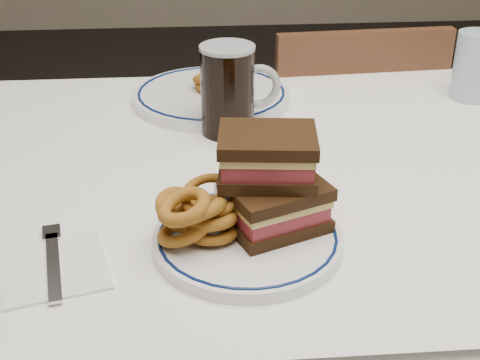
{
  "coord_description": "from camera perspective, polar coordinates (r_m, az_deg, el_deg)",
  "views": [
    {
      "loc": [
        -0.21,
        -0.93,
        1.24
      ],
      "look_at": [
        -0.16,
        -0.21,
        0.84
      ],
      "focal_mm": 50.0,
      "sensor_mm": 36.0,
      "label": 1
    }
  ],
  "objects": [
    {
      "name": "dining_table",
      "position": [
        1.13,
        7.1,
        -3.36
      ],
      "size": [
        1.27,
        0.87,
        0.75
      ],
      "color": "white",
      "rests_on": "floor"
    },
    {
      "name": "chair_far",
      "position": [
        1.71,
        8.56,
        1.0
      ],
      "size": [
        0.41,
        0.41,
        0.84
      ],
      "color": "#412114",
      "rests_on": "floor"
    },
    {
      "name": "main_plate",
      "position": [
        0.86,
        0.64,
        -5.04
      ],
      "size": [
        0.24,
        0.24,
        0.02
      ],
      "color": "white",
      "rests_on": "dining_table"
    },
    {
      "name": "reuben_sandwich",
      "position": [
        0.85,
        2.7,
        -0.07
      ],
      "size": [
        0.15,
        0.14,
        0.13
      ],
      "color": "black",
      "rests_on": "main_plate"
    },
    {
      "name": "onion_rings_main",
      "position": [
        0.83,
        -3.73,
        -2.95
      ],
      "size": [
        0.12,
        0.11,
        0.08
      ],
      "color": "brown",
      "rests_on": "main_plate"
    },
    {
      "name": "ketchup_ramekin",
      "position": [
        0.91,
        -0.39,
        -1.24
      ],
      "size": [
        0.06,
        0.06,
        0.03
      ],
      "color": "silver",
      "rests_on": "main_plate"
    },
    {
      "name": "beer_mug",
      "position": [
        1.15,
        -0.9,
        7.75
      ],
      "size": [
        0.14,
        0.09,
        0.16
      ],
      "color": "black",
      "rests_on": "dining_table"
    },
    {
      "name": "water_glass",
      "position": [
        1.38,
        19.44,
        9.16
      ],
      "size": [
        0.08,
        0.08,
        0.13
      ],
      "primitive_type": "cylinder",
      "color": "#9AB5C7",
      "rests_on": "dining_table"
    },
    {
      "name": "far_plate",
      "position": [
        1.31,
        -2.45,
        7.21
      ],
      "size": [
        0.3,
        0.3,
        0.02
      ],
      "color": "white",
      "rests_on": "dining_table"
    },
    {
      "name": "onion_rings_far",
      "position": [
        1.31,
        -1.93,
        8.35
      ],
      "size": [
        0.1,
        0.1,
        0.06
      ],
      "color": "brown",
      "rests_on": "far_plate"
    },
    {
      "name": "napkin_fork",
      "position": [
        0.86,
        -15.61,
        -7.14
      ],
      "size": [
        0.15,
        0.17,
        0.01
      ],
      "color": "white",
      "rests_on": "dining_table"
    }
  ]
}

